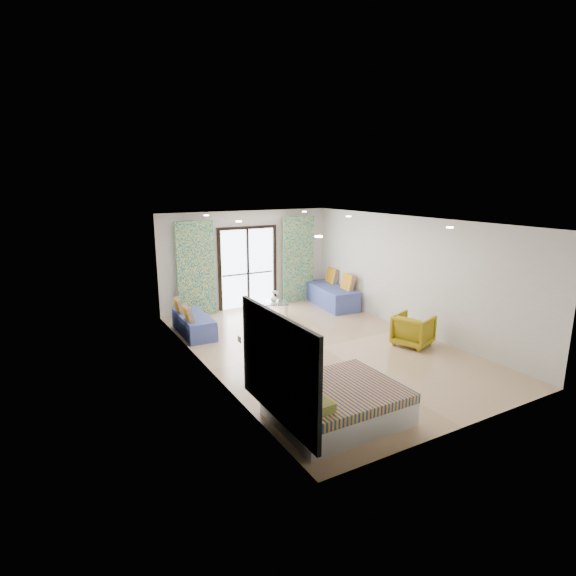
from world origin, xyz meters
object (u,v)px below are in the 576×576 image
daybed_left (193,324)px  coffee_table (275,304)px  bed (336,403)px  daybed_right (331,295)px  armchair (413,329)px

daybed_left → coffee_table: bearing=6.5°
daybed_left → coffee_table: 2.28m
bed → daybed_right: daybed_right is taller
coffee_table → armchair: armchair is taller
armchair → coffee_table: bearing=6.9°
daybed_left → daybed_right: size_ratio=0.78×
daybed_left → armchair: 4.98m
bed → daybed_right: 6.40m
bed → armchair: armchair is taller
daybed_right → armchair: (-0.31, -3.54, 0.07)m
daybed_right → armchair: bearing=-88.1°
bed → daybed_left: (-0.64, 4.83, -0.02)m
daybed_left → daybed_right: 4.26m
daybed_right → coffee_table: daybed_right is taller
bed → coffee_table: 5.29m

